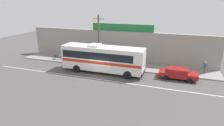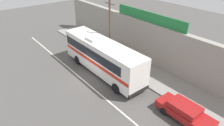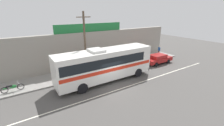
# 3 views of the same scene
# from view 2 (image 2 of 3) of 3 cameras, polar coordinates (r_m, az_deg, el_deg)

# --- Properties ---
(ground_plane) EXTENTS (70.00, 70.00, 0.00)m
(ground_plane) POSITION_cam_2_polar(r_m,az_deg,el_deg) (21.13, -6.30, -4.18)
(ground_plane) COLOR #4F4C49
(sidewalk_slab) EXTENTS (30.00, 3.60, 0.14)m
(sidewalk_slab) POSITION_cam_2_polar(r_m,az_deg,el_deg) (23.81, 4.20, 0.29)
(sidewalk_slab) COLOR gray
(sidewalk_slab) RESTS_ON ground_plane
(storefront_facade) EXTENTS (30.00, 0.70, 4.80)m
(storefront_facade) POSITION_cam_2_polar(r_m,az_deg,el_deg) (24.18, 8.19, 6.68)
(storefront_facade) COLOR gray
(storefront_facade) RESTS_ON ground_plane
(storefront_billboard) EXTENTS (9.66, 0.12, 1.10)m
(storefront_billboard) POSITION_cam_2_polar(r_m,az_deg,el_deg) (22.62, 10.46, 12.83)
(storefront_billboard) COLOR #1E7538
(storefront_billboard) RESTS_ON storefront_facade
(road_center_stripe) EXTENTS (30.00, 0.14, 0.01)m
(road_center_stripe) POSITION_cam_2_polar(r_m,az_deg,el_deg) (20.79, -8.14, -4.92)
(road_center_stripe) COLOR silver
(road_center_stripe) RESTS_ON ground_plane
(intercity_bus) EXTENTS (11.03, 2.64, 3.78)m
(intercity_bus) POSITION_cam_2_polar(r_m,az_deg,el_deg) (20.98, -2.92, 2.26)
(intercity_bus) COLOR white
(intercity_bus) RESTS_ON ground_plane
(parked_car) EXTENTS (4.54, 1.85, 1.37)m
(parked_car) POSITION_cam_2_polar(r_m,az_deg,el_deg) (16.92, 20.01, -12.87)
(parked_car) COLOR maroon
(parked_car) RESTS_ON ground_plane
(utility_pole) EXTENTS (1.60, 0.22, 7.33)m
(utility_pole) POSITION_cam_2_polar(r_m,az_deg,el_deg) (22.36, -0.65, 9.30)
(utility_pole) COLOR brown
(utility_pole) RESTS_ON sidewalk_slab
(motorcycle_orange) EXTENTS (1.94, 0.56, 0.94)m
(motorcycle_orange) POSITION_cam_2_polar(r_m,az_deg,el_deg) (29.65, -9.02, 7.14)
(motorcycle_orange) COLOR black
(motorcycle_orange) RESTS_ON sidewalk_slab
(motorcycle_blue) EXTENTS (1.85, 0.56, 0.94)m
(motorcycle_blue) POSITION_cam_2_polar(r_m,az_deg,el_deg) (25.59, -3.10, 3.76)
(motorcycle_blue) COLOR black
(motorcycle_blue) RESTS_ON sidewalk_slab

